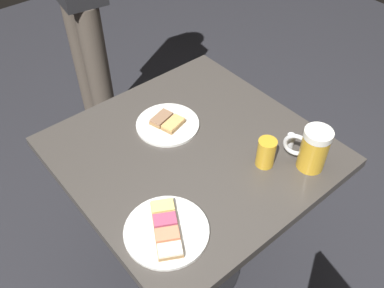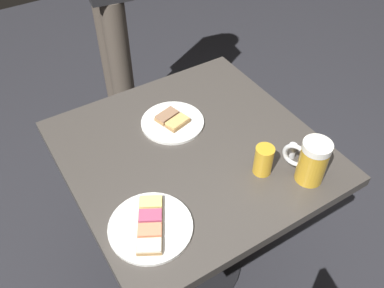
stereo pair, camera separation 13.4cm
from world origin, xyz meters
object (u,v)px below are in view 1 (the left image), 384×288
beer_mug (313,149)px  salt_shaker (290,141)px  plate_near (166,230)px  beer_glass_small (266,153)px  plate_far (168,124)px

beer_mug → salt_shaker: beer_mug is taller
beer_mug → plate_near: bearing=79.7°
beer_glass_small → plate_far: bearing=20.1°
plate_far → salt_shaker: size_ratio=4.12×
beer_mug → salt_shaker: size_ratio=2.75×
plate_near → plate_far: same height
plate_near → salt_shaker: salt_shaker is taller
plate_far → beer_mug: size_ratio=1.50×
beer_mug → beer_glass_small: size_ratio=1.49×
beer_mug → plate_far: bearing=27.6°
beer_glass_small → salt_shaker: (-0.00, -0.12, -0.02)m
salt_shaker → beer_glass_small: bearing=89.8°
beer_mug → beer_glass_small: 0.14m
plate_far → beer_glass_small: size_ratio=2.23×
plate_near → plate_far: size_ratio=1.07×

